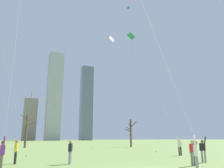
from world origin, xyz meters
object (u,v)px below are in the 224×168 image
object	(u,v)px
kite_flyer_midfield_center_white	(185,126)
kite_flyer_foreground_right_green	(174,133)
kite_flyer_midfield_right_blue	(13,64)
bare_tree_right_of_center	(131,132)
bystander_strolling_midfield	(70,151)
bare_tree_left_of_center	(26,130)
kite_flyer_foreground_left_yellow	(214,117)
distant_kite_drifting_left_red	(113,47)
bystander_watching_nearby	(16,150)
distant_kite_drifting_right_teal	(123,28)

from	to	relation	value
kite_flyer_midfield_center_white	kite_flyer_foreground_right_green	distance (m)	13.19
kite_flyer_foreground_right_green	kite_flyer_midfield_right_blue	bearing A→B (deg)	-155.05
kite_flyer_midfield_right_blue	bare_tree_right_of_center	bearing A→B (deg)	51.60
kite_flyer_foreground_right_green	bare_tree_right_of_center	world-z (taller)	kite_flyer_foreground_right_green
bystander_strolling_midfield	bare_tree_left_of_center	size ratio (longest dim) A/B	0.27
bare_tree_left_of_center	kite_flyer_foreground_left_yellow	bearing A→B (deg)	-73.48
distant_kite_drifting_left_red	bare_tree_left_of_center	xyz separation A→B (m)	(-12.32, 10.91, -14.14)
kite_flyer_midfield_center_white	bystander_strolling_midfield	xyz separation A→B (m)	(-3.52, 7.62, -1.41)
kite_flyer_foreground_left_yellow	bare_tree_right_of_center	size ratio (longest dim) A/B	2.93
kite_flyer_foreground_left_yellow	bystander_strolling_midfield	size ratio (longest dim) A/B	9.81
kite_flyer_midfield_center_white	bystander_strolling_midfield	distance (m)	8.51
kite_flyer_foreground_right_green	bystander_strolling_midfield	distance (m)	11.98
kite_flyer_midfield_right_blue	bystander_strolling_midfield	xyz separation A→B (m)	(4.23, 4.52, -4.36)
kite_flyer_midfield_right_blue	bystander_watching_nearby	xyz separation A→B (m)	(0.81, 6.24, -4.36)
bare_tree_right_of_center	kite_flyer_foreground_right_green	bearing A→B (deg)	-108.27
bystander_watching_nearby	bare_tree_left_of_center	size ratio (longest dim) A/B	0.27
kite_flyer_foreground_left_yellow	kite_flyer_midfield_center_white	size ratio (longest dim) A/B	1.43
distant_kite_drifting_right_teal	bare_tree_left_of_center	world-z (taller)	distant_kite_drifting_right_teal
bare_tree_right_of_center	bare_tree_left_of_center	size ratio (longest dim) A/B	0.91
distant_kite_drifting_right_teal	bare_tree_left_of_center	xyz separation A→B (m)	(-15.85, 8.22, -19.75)
bare_tree_left_of_center	distant_kite_drifting_right_teal	bearing A→B (deg)	-27.40
kite_flyer_midfield_right_blue	kite_flyer_foreground_left_yellow	xyz separation A→B (m)	(13.27, 0.02, -2.05)
distant_kite_drifting_right_teal	kite_flyer_foreground_right_green	bearing A→B (deg)	-101.32
distant_kite_drifting_left_red	kite_flyer_midfield_right_blue	bearing A→B (deg)	-125.38
kite_flyer_foreground_left_yellow	bare_tree_left_of_center	distance (m)	34.52
distant_kite_drifting_right_teal	bare_tree_left_of_center	bearing A→B (deg)	152.60
bystander_strolling_midfield	bare_tree_left_of_center	bearing A→B (deg)	91.56
kite_flyer_midfield_right_blue	bare_tree_left_of_center	world-z (taller)	kite_flyer_midfield_right_blue
kite_flyer_foreground_left_yellow	bystander_watching_nearby	size ratio (longest dim) A/B	9.81
kite_flyer_foreground_left_yellow	distant_kite_drifting_left_red	xyz separation A→B (m)	(2.50, 22.18, 14.14)
distant_kite_drifting_right_teal	bystander_watching_nearby	bearing A→B (deg)	-134.76
kite_flyer_midfield_center_white	bystander_watching_nearby	world-z (taller)	kite_flyer_midfield_center_white
bystander_watching_nearby	distant_kite_drifting_left_red	size ratio (longest dim) A/B	0.08
kite_flyer_foreground_right_green	bystander_strolling_midfield	size ratio (longest dim) A/B	7.61
kite_flyer_midfield_center_white	bare_tree_right_of_center	world-z (taller)	kite_flyer_midfield_center_white
distant_kite_drifting_right_teal	distant_kite_drifting_left_red	size ratio (longest dim) A/B	1.46
kite_flyer_midfield_center_white	bystander_watching_nearby	xyz separation A→B (m)	(-6.94, 9.34, -1.41)
kite_flyer_foreground_right_green	bystander_watching_nearby	xyz separation A→B (m)	(-14.99, -1.11, -1.30)
kite_flyer_midfield_center_white	distant_kite_drifting_right_teal	xyz separation A→B (m)	(11.56, 28.00, 20.66)
kite_flyer_midfield_center_white	kite_flyer_foreground_right_green	size ratio (longest dim) A/B	0.90
kite_flyer_foreground_right_green	distant_kite_drifting_left_red	bearing A→B (deg)	90.11
bystander_watching_nearby	kite_flyer_foreground_right_green	bearing A→B (deg)	4.23
kite_flyer_foreground_left_yellow	bystander_strolling_midfield	xyz separation A→B (m)	(-9.04, 4.50, -2.32)
kite_flyer_midfield_right_blue	distant_kite_drifting_right_teal	xyz separation A→B (m)	(19.31, 24.90, 17.71)
bystander_watching_nearby	distant_kite_drifting_right_teal	world-z (taller)	distant_kite_drifting_right_teal
kite_flyer_midfield_right_blue	kite_flyer_foreground_right_green	xyz separation A→B (m)	(15.80, 7.35, -3.06)
bystander_watching_nearby	distant_kite_drifting_right_teal	size ratio (longest dim) A/B	0.06
kite_flyer_midfield_center_white	bare_tree_left_of_center	distance (m)	36.48
bystander_watching_nearby	distant_kite_drifting_left_red	bearing A→B (deg)	46.86
bystander_watching_nearby	bare_tree_left_of_center	distance (m)	27.10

